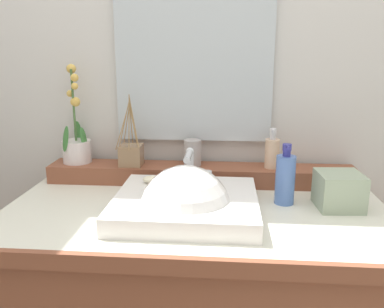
% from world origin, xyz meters
% --- Properties ---
extents(wall_back, '(3.03, 0.20, 2.54)m').
position_xyz_m(wall_back, '(0.00, 0.43, 1.27)').
color(wall_back, silver).
rests_on(wall_back, ground).
extents(back_ledge, '(1.10, 0.13, 0.06)m').
position_xyz_m(back_ledge, '(0.00, 0.24, 0.93)').
color(back_ledge, brown).
rests_on(back_ledge, vanity_cabinet).
extents(sink_basin, '(0.42, 0.39, 0.29)m').
position_xyz_m(sink_basin, '(-0.03, -0.06, 0.92)').
color(sink_basin, white).
rests_on(sink_basin, vanity_cabinet).
extents(soap_bar, '(0.07, 0.04, 0.02)m').
position_xyz_m(soap_bar, '(-0.14, 0.06, 0.96)').
color(soap_bar, beige).
rests_on(soap_bar, sink_basin).
extents(potted_plant, '(0.10, 0.13, 0.36)m').
position_xyz_m(potted_plant, '(-0.46, 0.25, 1.04)').
color(potted_plant, silver).
rests_on(potted_plant, back_ledge).
extents(soap_dispenser, '(0.05, 0.05, 0.14)m').
position_xyz_m(soap_dispenser, '(0.25, 0.24, 1.02)').
color(soap_dispenser, beige).
rests_on(soap_dispenser, back_ledge).
extents(tumbler_cup, '(0.06, 0.06, 0.09)m').
position_xyz_m(tumbler_cup, '(-0.03, 0.25, 1.01)').
color(tumbler_cup, '#A09996').
rests_on(tumbler_cup, back_ledge).
extents(reed_diffuser, '(0.09, 0.08, 0.26)m').
position_xyz_m(reed_diffuser, '(-0.25, 0.23, 1.00)').
color(reed_diffuser, '#8D6C4D').
rests_on(reed_diffuser, back_ledge).
extents(lotion_bottle, '(0.06, 0.06, 0.19)m').
position_xyz_m(lotion_bottle, '(0.27, 0.06, 0.98)').
color(lotion_bottle, '#5073BA').
rests_on(lotion_bottle, vanity_cabinet).
extents(tissue_box, '(0.14, 0.14, 0.11)m').
position_xyz_m(tissue_box, '(0.43, 0.04, 0.95)').
color(tissue_box, '#95A589').
rests_on(tissue_box, vanity_cabinet).
extents(mirror, '(0.56, 0.02, 0.60)m').
position_xyz_m(mirror, '(-0.03, 0.31, 1.34)').
color(mirror, silver).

